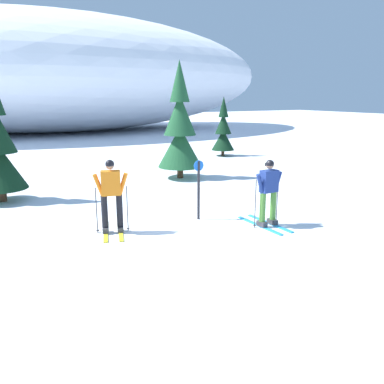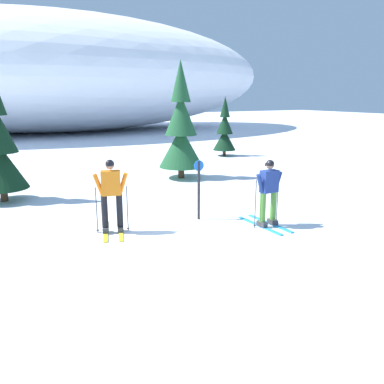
% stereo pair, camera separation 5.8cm
% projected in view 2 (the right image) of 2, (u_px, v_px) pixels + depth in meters
% --- Properties ---
extents(ground_plane, '(120.00, 120.00, 0.00)m').
position_uv_depth(ground_plane, '(205.00, 232.00, 9.56)').
color(ground_plane, white).
extents(skier_orange_jacket, '(0.89, 1.62, 1.78)m').
position_uv_depth(skier_orange_jacket, '(111.00, 194.00, 9.30)').
color(skier_orange_jacket, gold).
rests_on(skier_orange_jacket, ground).
extents(skier_navy_jacket, '(0.81, 1.67, 1.70)m').
position_uv_depth(skier_navy_jacket, '(269.00, 192.00, 9.78)').
color(skier_navy_jacket, '#2893CC').
rests_on(skier_navy_jacket, ground).
extents(pine_tree_center_right, '(1.75, 1.75, 4.54)m').
position_uv_depth(pine_tree_center_right, '(181.00, 130.00, 15.37)').
color(pine_tree_center_right, '#47301E').
rests_on(pine_tree_center_right, ground).
extents(pine_tree_far_right, '(1.23, 1.23, 3.18)m').
position_uv_depth(pine_tree_far_right, '(225.00, 131.00, 21.26)').
color(pine_tree_far_right, '#47301E').
rests_on(pine_tree_far_right, ground).
extents(snow_ridge_background, '(39.83, 21.30, 10.12)m').
position_uv_depth(snow_ridge_background, '(58.00, 74.00, 34.79)').
color(snow_ridge_background, white).
rests_on(snow_ridge_background, ground).
extents(trail_marker_post, '(0.28, 0.07, 1.59)m').
position_uv_depth(trail_marker_post, '(199.00, 186.00, 10.34)').
color(trail_marker_post, black).
rests_on(trail_marker_post, ground).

